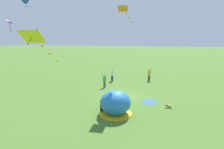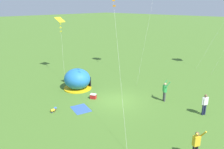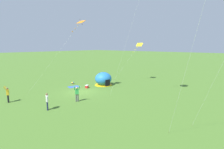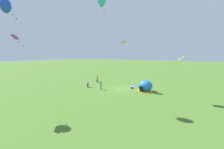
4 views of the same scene
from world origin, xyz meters
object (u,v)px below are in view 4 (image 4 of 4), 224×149
(person_near_tent, at_px, (88,83))
(kite_yellow, at_px, (180,59))
(popup_tent, at_px, (145,86))
(person_with_toddler, at_px, (101,85))
(kite_cyan, at_px, (102,0))
(person_flying_kite, at_px, (97,78))
(kite_blue, at_px, (5,6))
(toddler_crawling, at_px, (141,85))
(kite_orange, at_px, (123,44))
(cooler_box, at_px, (132,88))
(kite_purple, at_px, (18,41))

(person_near_tent, bearing_deg, kite_yellow, -177.66)
(popup_tent, height_order, person_with_toddler, popup_tent)
(kite_cyan, bearing_deg, popup_tent, -108.48)
(person_near_tent, xyz_separation_m, person_flying_kite, (1.67, -5.49, 0.03))
(kite_blue, distance_m, kite_cyan, 11.92)
(toddler_crawling, relative_size, kite_orange, 0.06)
(popup_tent, relative_size, kite_yellow, 0.41)
(toddler_crawling, distance_m, person_near_tent, 11.92)
(person_flying_kite, xyz_separation_m, kite_yellow, (-19.50, 4.76, 5.28))
(toddler_crawling, relative_size, person_near_tent, 0.32)
(cooler_box, bearing_deg, kite_orange, 24.14)
(person_near_tent, height_order, kite_orange, kite_orange)
(kite_blue, height_order, kite_orange, kite_blue)
(person_near_tent, xyz_separation_m, kite_blue, (0.09, 14.52, 11.96))
(cooler_box, height_order, kite_orange, kite_orange)
(person_flying_kite, xyz_separation_m, kite_purple, (-4.76, 20.50, 7.56))
(popup_tent, xyz_separation_m, cooler_box, (3.02, -0.58, -0.78))
(cooler_box, height_order, kite_yellow, kite_yellow)
(popup_tent, bearing_deg, kite_cyan, 71.52)
(cooler_box, distance_m, kite_yellow, 11.49)
(popup_tent, xyz_separation_m, kite_blue, (11.69, 17.81, 11.92))
(kite_cyan, bearing_deg, kite_purple, 58.66)
(kite_purple, height_order, kite_cyan, kite_cyan)
(popup_tent, xyz_separation_m, kite_purple, (8.51, 18.30, 7.56))
(person_with_toddler, bearing_deg, kite_blue, 75.69)
(cooler_box, relative_size, kite_orange, 0.06)
(kite_yellow, bearing_deg, person_near_tent, 2.34)
(person_near_tent, relative_size, kite_purple, 0.19)
(kite_orange, bearing_deg, kite_blue, 68.44)
(kite_cyan, bearing_deg, toddler_crawling, -92.26)
(person_flying_kite, height_order, kite_yellow, kite_yellow)
(kite_yellow, relative_size, kite_orange, 0.70)
(person_with_toddler, relative_size, kite_yellow, 0.27)
(toddler_crawling, height_order, kite_orange, kite_orange)
(person_flying_kite, relative_size, kite_yellow, 0.27)
(kite_orange, bearing_deg, kite_cyan, 99.26)
(cooler_box, xyz_separation_m, person_with_toddler, (5.01, 4.01, 0.78))
(kite_purple, bearing_deg, kite_yellow, -133.12)
(toddler_crawling, distance_m, kite_blue, 27.26)
(person_with_toddler, xyz_separation_m, person_near_tent, (3.58, -0.14, -0.03))
(cooler_box, bearing_deg, popup_tent, 169.15)
(cooler_box, bearing_deg, person_near_tent, 24.25)
(popup_tent, xyz_separation_m, kite_cyan, (3.20, 9.58, 13.39))
(person_flying_kite, bearing_deg, kite_cyan, 130.54)
(toddler_crawling, relative_size, person_with_toddler, 0.29)
(popup_tent, distance_m, person_near_tent, 12.07)
(person_with_toddler, bearing_deg, kite_purple, 88.12)
(person_near_tent, distance_m, person_flying_kite, 5.74)
(person_with_toddler, distance_m, kite_yellow, 15.23)
(toddler_crawling, height_order, kite_purple, kite_purple)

